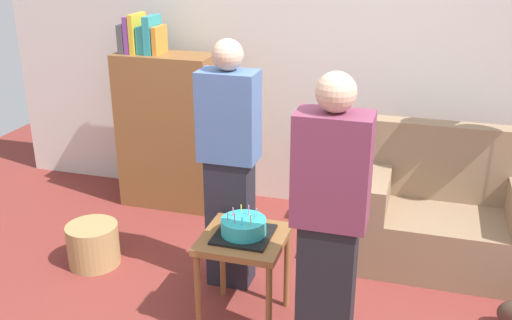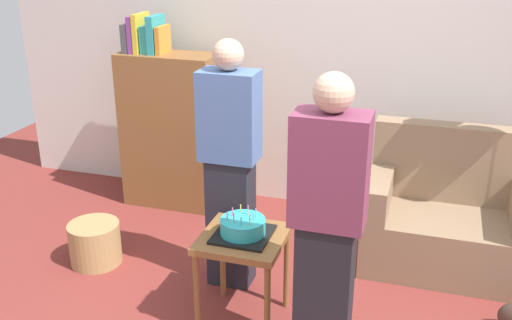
{
  "view_description": "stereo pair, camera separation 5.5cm",
  "coord_description": "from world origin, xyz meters",
  "px_view_note": "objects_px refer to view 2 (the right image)",
  "views": [
    {
      "loc": [
        0.65,
        -2.59,
        2.2
      ],
      "look_at": [
        -0.27,
        0.5,
        0.95
      ],
      "focal_mm": 41.24,
      "sensor_mm": 36.0,
      "label": 1
    },
    {
      "loc": [
        0.7,
        -2.57,
        2.2
      ],
      "look_at": [
        -0.27,
        0.5,
        0.95
      ],
      "focal_mm": 41.24,
      "sensor_mm": 36.0,
      "label": 2
    }
  ],
  "objects_px": {
    "birthday_cake": "(243,228)",
    "wicker_basket": "(95,243)",
    "person_blowing_candles": "(230,166)",
    "bookshelf": "(170,127)",
    "person_holding_cake": "(327,232)",
    "side_table": "(243,249)",
    "couch": "(447,219)"
  },
  "relations": [
    {
      "from": "couch",
      "to": "wicker_basket",
      "type": "relative_size",
      "value": 3.06
    },
    {
      "from": "person_blowing_candles",
      "to": "birthday_cake",
      "type": "bearing_deg",
      "value": -82.67
    },
    {
      "from": "bookshelf",
      "to": "birthday_cake",
      "type": "relative_size",
      "value": 5.03
    },
    {
      "from": "wicker_basket",
      "to": "birthday_cake",
      "type": "bearing_deg",
      "value": -14.73
    },
    {
      "from": "couch",
      "to": "person_holding_cake",
      "type": "xyz_separation_m",
      "value": [
        -0.6,
        -1.35,
        0.49
      ]
    },
    {
      "from": "wicker_basket",
      "to": "person_holding_cake",
      "type": "bearing_deg",
      "value": -19.06
    },
    {
      "from": "bookshelf",
      "to": "birthday_cake",
      "type": "xyz_separation_m",
      "value": [
        1.12,
        -1.41,
        -0.06
      ]
    },
    {
      "from": "couch",
      "to": "birthday_cake",
      "type": "xyz_separation_m",
      "value": [
        -1.14,
        -1.07,
        0.29
      ]
    },
    {
      "from": "side_table",
      "to": "wicker_basket",
      "type": "distance_m",
      "value": 1.3
    },
    {
      "from": "side_table",
      "to": "person_blowing_candles",
      "type": "bearing_deg",
      "value": 118.85
    },
    {
      "from": "couch",
      "to": "person_blowing_candles",
      "type": "relative_size",
      "value": 0.67
    },
    {
      "from": "birthday_cake",
      "to": "person_holding_cake",
      "type": "xyz_separation_m",
      "value": [
        0.53,
        -0.28,
        0.21
      ]
    },
    {
      "from": "person_holding_cake",
      "to": "side_table",
      "type": "bearing_deg",
      "value": -24.29
    },
    {
      "from": "person_blowing_candles",
      "to": "bookshelf",
      "type": "bearing_deg",
      "value": 109.97
    },
    {
      "from": "couch",
      "to": "person_blowing_candles",
      "type": "bearing_deg",
      "value": -153.45
    },
    {
      "from": "person_blowing_candles",
      "to": "person_holding_cake",
      "type": "relative_size",
      "value": 1.0
    },
    {
      "from": "person_holding_cake",
      "to": "wicker_basket",
      "type": "relative_size",
      "value": 4.53
    },
    {
      "from": "bookshelf",
      "to": "person_holding_cake",
      "type": "distance_m",
      "value": 2.37
    },
    {
      "from": "bookshelf",
      "to": "birthday_cake",
      "type": "distance_m",
      "value": 1.8
    },
    {
      "from": "person_holding_cake",
      "to": "person_blowing_candles",
      "type": "bearing_deg",
      "value": -38.25
    },
    {
      "from": "birthday_cake",
      "to": "person_blowing_candles",
      "type": "bearing_deg",
      "value": 118.85
    },
    {
      "from": "person_blowing_candles",
      "to": "person_holding_cake",
      "type": "bearing_deg",
      "value": -63.58
    },
    {
      "from": "bookshelf",
      "to": "wicker_basket",
      "type": "relative_size",
      "value": 4.47
    },
    {
      "from": "couch",
      "to": "birthday_cake",
      "type": "height_order",
      "value": "couch"
    },
    {
      "from": "birthday_cake",
      "to": "person_holding_cake",
      "type": "height_order",
      "value": "person_holding_cake"
    },
    {
      "from": "side_table",
      "to": "person_blowing_candles",
      "type": "xyz_separation_m",
      "value": [
        -0.21,
        0.39,
        0.34
      ]
    },
    {
      "from": "couch",
      "to": "wicker_basket",
      "type": "height_order",
      "value": "couch"
    },
    {
      "from": "couch",
      "to": "person_blowing_candles",
      "type": "xyz_separation_m",
      "value": [
        -1.35,
        -0.68,
        0.49
      ]
    },
    {
      "from": "bookshelf",
      "to": "person_blowing_candles",
      "type": "bearing_deg",
      "value": -48.51
    },
    {
      "from": "birthday_cake",
      "to": "wicker_basket",
      "type": "bearing_deg",
      "value": 165.27
    },
    {
      "from": "couch",
      "to": "person_holding_cake",
      "type": "bearing_deg",
      "value": -114.1
    },
    {
      "from": "birthday_cake",
      "to": "person_blowing_candles",
      "type": "height_order",
      "value": "person_blowing_candles"
    }
  ]
}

